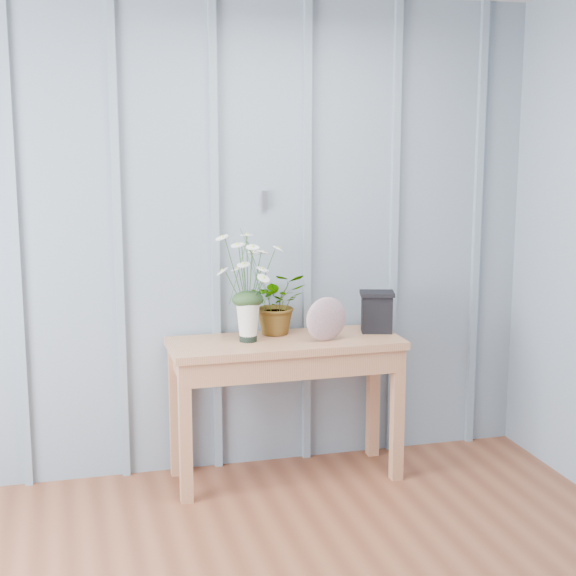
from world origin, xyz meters
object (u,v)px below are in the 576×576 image
object	(u,v)px
carved_box	(377,311)
sideboard	(286,361)
felt_disc_vessel	(326,319)
daisy_vase	(248,273)

from	to	relation	value
carved_box	sideboard	bearing A→B (deg)	-175.62
felt_disc_vessel	sideboard	bearing A→B (deg)	146.20
sideboard	carved_box	distance (m)	0.56
sideboard	felt_disc_vessel	distance (m)	0.31
sideboard	felt_disc_vessel	bearing A→B (deg)	-22.54
sideboard	daisy_vase	size ratio (longest dim) A/B	2.11
daisy_vase	felt_disc_vessel	size ratio (longest dim) A/B	2.48
sideboard	carved_box	xyz separation A→B (m)	(0.51, 0.04, 0.23)
sideboard	daisy_vase	world-z (taller)	daisy_vase
felt_disc_vessel	carved_box	distance (m)	0.34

